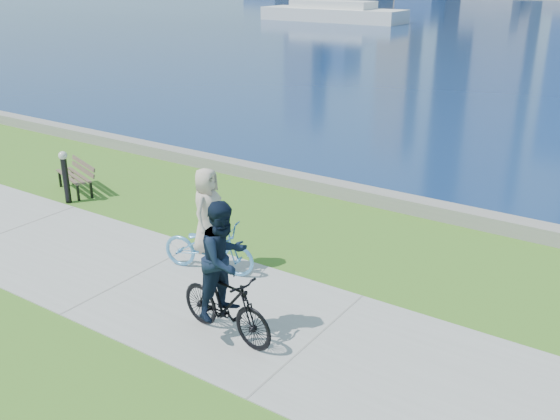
{
  "coord_description": "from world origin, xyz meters",
  "views": [
    {
      "loc": [
        8.34,
        -7.33,
        5.58
      ],
      "look_at": [
        1.92,
        2.16,
        1.1
      ],
      "focal_mm": 40.0,
      "sensor_mm": 36.0,
      "label": 1
    }
  ],
  "objects_px": {
    "park_bench": "(77,174)",
    "cyclist_man": "(225,282)",
    "bollard_lamp": "(65,174)",
    "cyclist_woman": "(208,234)"
  },
  "relations": [
    {
      "from": "park_bench",
      "to": "bollard_lamp",
      "type": "height_order",
      "value": "bollard_lamp"
    },
    {
      "from": "park_bench",
      "to": "cyclist_man",
      "type": "distance_m",
      "value": 8.32
    },
    {
      "from": "cyclist_woman",
      "to": "cyclist_man",
      "type": "xyz_separation_m",
      "value": [
        1.74,
        -1.64,
        0.19
      ]
    },
    {
      "from": "bollard_lamp",
      "to": "cyclist_woman",
      "type": "relative_size",
      "value": 0.64
    },
    {
      "from": "park_bench",
      "to": "bollard_lamp",
      "type": "xyz_separation_m",
      "value": [
        0.46,
        -0.7,
        0.28
      ]
    },
    {
      "from": "cyclist_woman",
      "to": "bollard_lamp",
      "type": "bearing_deg",
      "value": 66.91
    },
    {
      "from": "park_bench",
      "to": "cyclist_man",
      "type": "bearing_deg",
      "value": -4.32
    },
    {
      "from": "cyclist_woman",
      "to": "cyclist_man",
      "type": "distance_m",
      "value": 2.41
    },
    {
      "from": "park_bench",
      "to": "bollard_lamp",
      "type": "relative_size",
      "value": 1.21
    },
    {
      "from": "bollard_lamp",
      "to": "cyclist_woman",
      "type": "xyz_separation_m",
      "value": [
        5.44,
        -0.93,
        0.03
      ]
    }
  ]
}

